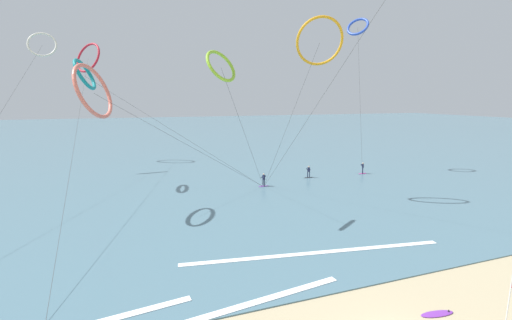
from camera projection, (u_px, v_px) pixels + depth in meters
The scene contains 15 objects.
sea_water at pixel (172, 133), 112.55m from camera, with size 400.00×200.00×0.08m, color slate.
surfer_magenta at pixel (363, 169), 50.59m from camera, with size 1.40×0.73×1.70m.
surfer_charcoal at pixel (309, 173), 48.08m from camera, with size 1.40×0.73×1.70m.
surfer_violet at pixel (264, 181), 43.31m from camera, with size 1.40×0.66×1.70m.
kite_coral at pixel (94, 91), 30.56m from camera, with size 20.46×7.94×14.37m.
kite_ivory at pixel (42, 45), 48.46m from camera, with size 3.90×39.75×20.70m.
kite_lime at pixel (221, 66), 28.12m from camera, with size 9.83×12.70×15.24m.
kite_crimson at pixel (88, 58), 57.97m from camera, with size 5.52×51.79×20.78m.
kite_teal at pixel (85, 75), 40.23m from camera, with size 21.94×8.62×15.95m.
kite_cobalt at pixel (358, 27), 49.93m from camera, with size 3.66×5.24×23.14m.
kite_amber at pixel (320, 41), 34.89m from camera, with size 6.13×8.73×19.42m.
surfboard_spare at pixel (437, 314), 17.74m from camera, with size 1.95×0.77×0.20m.
beach_flag at pixel (511, 293), 16.31m from camera, with size 0.47×0.11×2.89m.
wave_crest_mid at pixel (113, 319), 17.26m from camera, with size 8.08×0.50×0.12m, color white.
wave_crest_far at pixel (316, 253), 24.62m from camera, with size 19.66×0.50×0.12m, color white.
Camera 1 is at (-10.66, -10.09, 11.17)m, focal length 23.70 mm.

